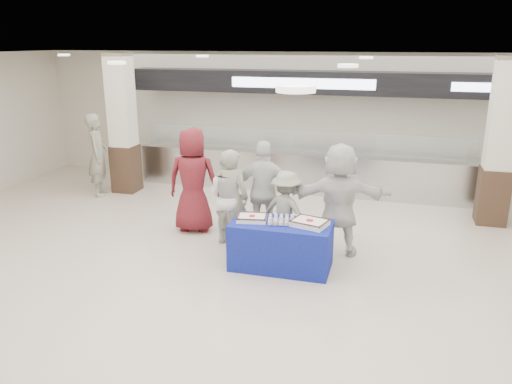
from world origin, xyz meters
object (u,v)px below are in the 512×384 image
(display_table, at_px, (281,245))
(soldier_a, at_px, (231,197))
(sheet_cake_left, at_px, (252,217))
(soldier_bg, at_px, (98,155))
(cupcake_tray, at_px, (284,220))
(chef_short, at_px, (264,192))
(soldier_b, at_px, (286,212))
(civilian_white, at_px, (339,200))
(civilian_maroon, at_px, (193,180))
(chef_tall, at_px, (229,197))
(sheet_cake_right, at_px, (310,222))

(display_table, height_order, soldier_a, soldier_a)
(sheet_cake_left, xyz_separation_m, soldier_bg, (-4.45, 2.68, 0.15))
(sheet_cake_left, relative_size, soldier_a, 0.30)
(display_table, xyz_separation_m, cupcake_tray, (0.03, 0.04, 0.41))
(chef_short, bearing_deg, soldier_b, 134.24)
(civilian_white, bearing_deg, soldier_a, -10.18)
(sheet_cake_left, distance_m, soldier_a, 0.95)
(soldier_a, bearing_deg, civilian_maroon, -23.48)
(soldier_bg, bearing_deg, civilian_maroon, -137.38)
(civilian_maroon, bearing_deg, soldier_a, 146.37)
(soldier_a, bearing_deg, soldier_bg, -24.29)
(cupcake_tray, relative_size, civilian_white, 0.26)
(chef_short, distance_m, soldier_bg, 4.68)
(chef_tall, bearing_deg, sheet_cake_left, 146.75)
(sheet_cake_left, distance_m, civilian_white, 1.50)
(chef_tall, height_order, civilian_white, civilian_white)
(chef_tall, bearing_deg, sheet_cake_right, 170.89)
(civilian_white, relative_size, soldier_bg, 1.00)
(display_table, distance_m, soldier_a, 1.37)
(display_table, relative_size, soldier_bg, 0.82)
(chef_short, bearing_deg, civilian_white, 162.41)
(chef_tall, xyz_separation_m, chef_short, (0.59, 0.18, 0.08))
(display_table, bearing_deg, civilian_white, 45.04)
(sheet_cake_right, distance_m, civilian_white, 0.87)
(cupcake_tray, bearing_deg, soldier_b, 99.05)
(cupcake_tray, relative_size, civilian_maroon, 0.25)
(display_table, relative_size, cupcake_tray, 3.17)
(sheet_cake_right, relative_size, cupcake_tray, 1.22)
(chef_tall, height_order, chef_short, chef_short)
(chef_tall, bearing_deg, civilian_maroon, -3.97)
(soldier_bg, bearing_deg, chef_short, -131.28)
(cupcake_tray, bearing_deg, civilian_white, 45.16)
(soldier_b, xyz_separation_m, civilian_white, (0.85, 0.15, 0.25))
(display_table, distance_m, civilian_maroon, 2.34)
(sheet_cake_left, xyz_separation_m, civilian_white, (1.25, 0.81, 0.15))
(civilian_white, bearing_deg, soldier_b, -2.01)
(soldier_b, bearing_deg, civilian_maroon, 3.25)
(cupcake_tray, xyz_separation_m, chef_tall, (-1.16, 0.78, 0.04))
(civilian_white, bearing_deg, chef_short, -21.21)
(civilian_maroon, bearing_deg, soldier_bg, -34.67)
(sheet_cake_left, relative_size, chef_tall, 0.31)
(soldier_a, bearing_deg, display_table, 147.89)
(civilian_maroon, bearing_deg, sheet_cake_left, 133.75)
(chef_short, bearing_deg, sheet_cake_right, 125.99)
(chef_tall, height_order, soldier_b, chef_tall)
(chef_tall, xyz_separation_m, civilian_white, (1.91, -0.03, 0.12))
(soldier_a, height_order, chef_short, chef_short)
(chef_tall, bearing_deg, cupcake_tray, 164.36)
(civilian_maroon, relative_size, chef_short, 1.07)
(sheet_cake_right, bearing_deg, chef_tall, 152.54)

